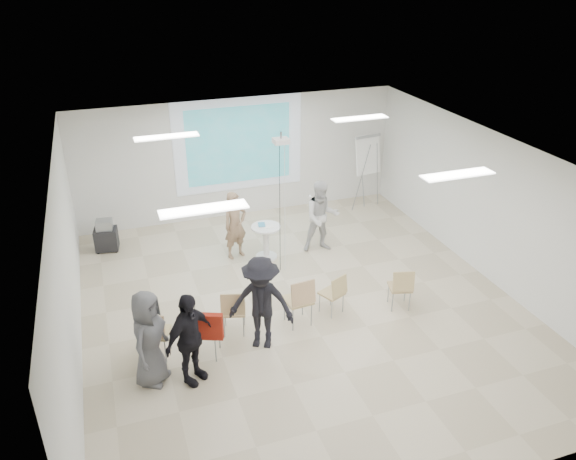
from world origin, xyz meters
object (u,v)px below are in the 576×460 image
object	(u,v)px
player_right	(322,213)
chair_left_mid	(205,330)
chair_left_inner	(233,309)
audience_mid	(261,298)
av_cart	(106,236)
pedestal_table	(266,240)
chair_right_inner	(335,291)
chair_far_left	(154,331)
chair_center	(300,298)
chair_right_far	(401,286)
laptop	(233,308)
audience_outer	(148,333)
flipchart_easel	(368,155)
player_left	(235,221)
audience_left	(189,333)

from	to	relation	value
player_right	chair_left_mid	size ratio (longest dim) A/B	1.92
chair_left_inner	audience_mid	xyz separation A→B (m)	(0.37, -0.46, 0.43)
av_cart	player_right	bearing A→B (deg)	-10.01
pedestal_table	chair_right_inner	distance (m)	2.52
chair_far_left	chair_center	world-z (taller)	chair_center
chair_right_far	laptop	xyz separation A→B (m)	(-3.12, 0.36, -0.03)
pedestal_table	audience_outer	world-z (taller)	audience_outer
chair_center	audience_mid	size ratio (longest dim) A/B	0.51
chair_center	flipchart_easel	distance (m)	5.61
audience_mid	player_left	bearing A→B (deg)	111.47
chair_center	av_cart	distance (m)	5.18
player_right	av_cart	distance (m)	4.88
chair_right_inner	flipchart_easel	xyz separation A→B (m)	(2.70, 4.22, 0.96)
chair_left_mid	av_cart	distance (m)	4.67
chair_right_inner	laptop	bearing A→B (deg)	152.77
av_cart	audience_outer	bearing A→B (deg)	-75.67
chair_right_far	chair_center	bearing A→B (deg)	-168.76
chair_left_inner	chair_right_inner	bearing A→B (deg)	16.49
chair_right_inner	audience_mid	distance (m)	1.67
pedestal_table	chair_far_left	world-z (taller)	chair_far_left
laptop	audience_mid	world-z (taller)	audience_mid
chair_center	chair_right_far	bearing A→B (deg)	-9.21
pedestal_table	audience_mid	distance (m)	3.11
chair_far_left	chair_right_far	distance (m)	4.53
chair_left_inner	laptop	world-z (taller)	chair_left_inner
chair_far_left	chair_left_mid	distance (m)	0.82
audience_outer	chair_right_inner	bearing A→B (deg)	-45.25
player_left	audience_left	size ratio (longest dim) A/B	0.95
chair_right_far	laptop	world-z (taller)	chair_right_far
player_right	audience_left	distance (m)	4.89
audience_left	flipchart_easel	distance (m)	7.59
player_left	av_cart	bearing A→B (deg)	137.41
chair_left_inner	audience_outer	bearing A→B (deg)	-137.03
chair_left_mid	chair_left_inner	bearing A→B (deg)	61.42
av_cart	chair_right_inner	bearing A→B (deg)	-37.01
chair_right_far	chair_far_left	bearing A→B (deg)	-165.42
pedestal_table	chair_left_mid	bearing A→B (deg)	-123.55
player_left	flipchart_easel	bearing A→B (deg)	2.63
player_left	chair_center	world-z (taller)	player_left
pedestal_table	chair_left_inner	distance (m)	2.80
audience_outer	flipchart_easel	bearing A→B (deg)	-18.49
player_right	flipchart_easel	distance (m)	2.73
player_right	chair_right_inner	bearing A→B (deg)	-97.35
audience_outer	pedestal_table	bearing A→B (deg)	-9.22
laptop	pedestal_table	bearing A→B (deg)	-102.80
chair_right_inner	audience_outer	bearing A→B (deg)	167.97
pedestal_table	audience_mid	world-z (taller)	audience_mid
player_left	audience_outer	distance (m)	4.16
player_left	chair_right_far	xyz separation A→B (m)	(2.40, -3.02, -0.35)
audience_mid	audience_outer	size ratio (longest dim) A/B	1.07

